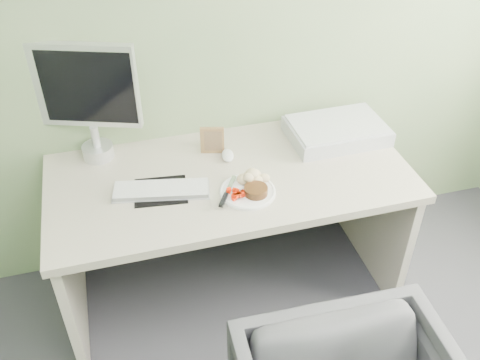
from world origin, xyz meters
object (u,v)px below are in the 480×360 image
object	(u,v)px
plate	(248,192)
monitor	(87,96)
desk	(231,206)
scanner	(337,131)

from	to	relation	value
plate	monitor	world-z (taller)	monitor
desk	plate	xyz separation A→B (m)	(0.04, -0.14, 0.19)
desk	scanner	size ratio (longest dim) A/B	3.49
desk	scanner	bearing A→B (deg)	14.96
desk	scanner	distance (m)	0.63
desk	scanner	world-z (taller)	scanner
monitor	desk	bearing A→B (deg)	-10.15
desk	scanner	xyz separation A→B (m)	(0.57, 0.15, 0.22)
desk	monitor	xyz separation A→B (m)	(-0.55, 0.31, 0.49)
scanner	plate	bearing A→B (deg)	-151.85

